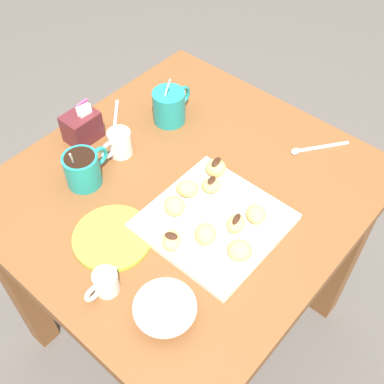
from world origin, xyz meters
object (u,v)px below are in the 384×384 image
coffee_mug_teal_left (83,168)px  beignet_3 (236,224)px  beignet_0 (187,188)px  beignet_7 (211,185)px  pastry_plate_square (214,222)px  saucer_lime_left (113,237)px  beignet_2 (206,234)px  beignet_1 (172,240)px  coffee_mug_teal_right (170,105)px  beignet_6 (240,250)px  cream_pitcher_white (119,142)px  dining_table (186,222)px  beignet_5 (256,214)px  sugar_caddy (82,126)px  beignet_8 (174,206)px  ice_cream_bowl (165,306)px  chocolate_sauce_pitcher (105,282)px  beignet_4 (216,168)px

coffee_mug_teal_left → beignet_3: bearing=-72.1°
beignet_0 → beignet_7: (0.05, -0.04, -0.00)m
pastry_plate_square → saucer_lime_left: bearing=141.5°
beignet_0 → beignet_2: size_ratio=1.01×
beignet_1 → coffee_mug_teal_right: bearing=43.3°
saucer_lime_left → beignet_6: bearing=-59.6°
cream_pitcher_white → dining_table: bearing=-82.5°
pastry_plate_square → beignet_3: beignet_3 is taller
coffee_mug_teal_left → beignet_5: 0.43m
coffee_mug_teal_right → saucer_lime_left: size_ratio=0.80×
sugar_caddy → beignet_0: bearing=-85.9°
coffee_mug_teal_right → saucer_lime_left: 0.43m
coffee_mug_teal_left → beignet_8: 0.25m
ice_cream_bowl → saucer_lime_left: ice_cream_bowl is taller
pastry_plate_square → chocolate_sauce_pitcher: 0.29m
beignet_1 → beignet_0: bearing=27.9°
ice_cream_bowl → cream_pitcher_white: bearing=57.3°
coffee_mug_teal_left → beignet_3: 0.40m
ice_cream_bowl → chocolate_sauce_pitcher: (-0.04, 0.13, -0.01)m
cream_pitcher_white → coffee_mug_teal_right: bearing=-2.0°
beignet_5 → beignet_6: bearing=-162.5°
dining_table → beignet_5: 0.27m
beignet_2 → beignet_5: beignet_2 is taller
coffee_mug_teal_right → beignet_7: (-0.14, -0.26, -0.02)m
sugar_caddy → saucer_lime_left: bearing=-120.3°
coffee_mug_teal_right → pastry_plate_square: bearing=-121.8°
coffee_mug_teal_left → beignet_7: 0.31m
ice_cream_bowl → beignet_5: 0.31m
pastry_plate_square → coffee_mug_teal_right: (0.20, 0.32, 0.04)m
dining_table → beignet_2: beignet_2 is taller
pastry_plate_square → cream_pitcher_white: 0.33m
coffee_mug_teal_right → chocolate_sauce_pitcher: bearing=-151.1°
beignet_5 → coffee_mug_teal_left: bearing=113.7°
pastry_plate_square → beignet_4: bearing=38.0°
saucer_lime_left → beignet_3: bearing=-45.0°
coffee_mug_teal_left → beignet_8: bearing=-74.4°
coffee_mug_teal_right → saucer_lime_left: bearing=-155.1°
beignet_4 → beignet_5: bearing=-107.2°
chocolate_sauce_pitcher → beignet_0: 0.30m
coffee_mug_teal_left → sugar_caddy: bearing=50.7°
beignet_1 → beignet_8: size_ratio=1.03×
pastry_plate_square → sugar_caddy: size_ratio=2.73×
sugar_caddy → beignet_7: 0.39m
dining_table → beignet_8: beignet_8 is taller
sugar_caddy → beignet_1: (-0.11, -0.42, -0.01)m
coffee_mug_teal_right → beignet_1: bearing=-136.7°
coffee_mug_teal_right → chocolate_sauce_pitcher: coffee_mug_teal_right is taller
ice_cream_bowl → beignet_3: (0.26, 0.02, -0.01)m
cream_pitcher_white → beignet_2: size_ratio=1.94×
coffee_mug_teal_right → beignet_4: bearing=-110.3°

